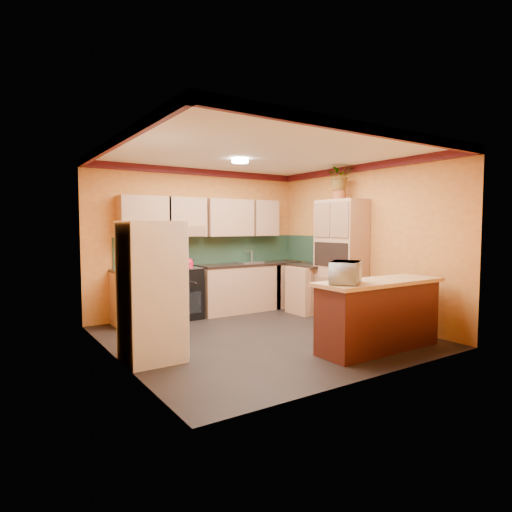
{
  "coord_description": "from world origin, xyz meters",
  "views": [
    {
      "loc": [
        -3.52,
        -5.19,
        1.64
      ],
      "look_at": [
        0.2,
        0.45,
        1.17
      ],
      "focal_mm": 30.0,
      "sensor_mm": 36.0,
      "label": 1
    }
  ],
  "objects_px": {
    "stove": "(183,293)",
    "microwave": "(346,272)",
    "breakfast_bar": "(379,317)",
    "fridge": "(151,291)",
    "pantry": "(341,260)",
    "base_cabinets_back": "(214,291)"
  },
  "relations": [
    {
      "from": "stove",
      "to": "microwave",
      "type": "height_order",
      "value": "microwave"
    },
    {
      "from": "microwave",
      "to": "breakfast_bar",
      "type": "bearing_deg",
      "value": -36.94
    },
    {
      "from": "fridge",
      "to": "pantry",
      "type": "relative_size",
      "value": 0.81
    },
    {
      "from": "fridge",
      "to": "microwave",
      "type": "bearing_deg",
      "value": -30.5
    },
    {
      "from": "base_cabinets_back",
      "to": "pantry",
      "type": "xyz_separation_m",
      "value": [
        1.7,
        -1.56,
        0.61
      ]
    },
    {
      "from": "microwave",
      "to": "stove",
      "type": "bearing_deg",
      "value": 66.62
    },
    {
      "from": "fridge",
      "to": "microwave",
      "type": "relative_size",
      "value": 3.4
    },
    {
      "from": "breakfast_bar",
      "to": "microwave",
      "type": "relative_size",
      "value": 3.6
    },
    {
      "from": "fridge",
      "to": "pantry",
      "type": "height_order",
      "value": "pantry"
    },
    {
      "from": "pantry",
      "to": "breakfast_bar",
      "type": "height_order",
      "value": "pantry"
    },
    {
      "from": "pantry",
      "to": "microwave",
      "type": "relative_size",
      "value": 4.2
    },
    {
      "from": "pantry",
      "to": "microwave",
      "type": "bearing_deg",
      "value": -133.06
    },
    {
      "from": "pantry",
      "to": "microwave",
      "type": "distance_m",
      "value": 2.27
    },
    {
      "from": "fridge",
      "to": "microwave",
      "type": "height_order",
      "value": "fridge"
    },
    {
      "from": "stove",
      "to": "fridge",
      "type": "bearing_deg",
      "value": -122.59
    },
    {
      "from": "breakfast_bar",
      "to": "fridge",
      "type": "bearing_deg",
      "value": 155.68
    },
    {
      "from": "stove",
      "to": "microwave",
      "type": "relative_size",
      "value": 1.82
    },
    {
      "from": "base_cabinets_back",
      "to": "pantry",
      "type": "bearing_deg",
      "value": -42.54
    },
    {
      "from": "stove",
      "to": "pantry",
      "type": "relative_size",
      "value": 0.43
    },
    {
      "from": "base_cabinets_back",
      "to": "microwave",
      "type": "xyz_separation_m",
      "value": [
        0.15,
        -3.21,
        0.63
      ]
    },
    {
      "from": "base_cabinets_back",
      "to": "stove",
      "type": "xyz_separation_m",
      "value": [
        -0.62,
        -0.0,
        0.02
      ]
    },
    {
      "from": "stove",
      "to": "fridge",
      "type": "distance_m",
      "value": 2.41
    }
  ]
}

